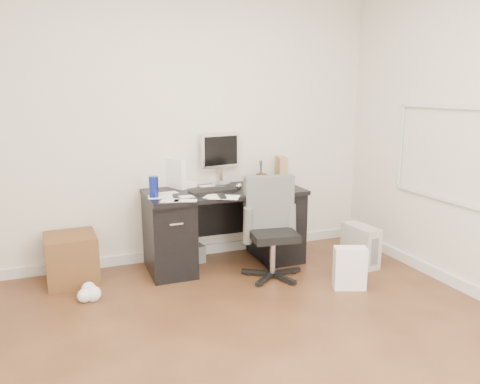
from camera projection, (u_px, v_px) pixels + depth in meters
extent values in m
plane|color=#452416|center=(265.00, 355.00, 3.04)|extent=(4.00, 4.00, 0.00)
cube|color=silver|center=(183.00, 125.00, 4.58)|extent=(4.00, 0.02, 2.70)
cube|color=silver|center=(187.00, 252.00, 4.84)|extent=(4.00, 0.03, 0.10)
cube|color=black|center=(224.00, 192.00, 4.49)|extent=(1.50, 0.70, 0.04)
cube|color=black|center=(169.00, 235.00, 4.38)|extent=(0.40, 0.60, 0.71)
cube|color=black|center=(275.00, 224.00, 4.77)|extent=(0.40, 0.60, 0.71)
cube|color=black|center=(214.00, 211.00, 4.85)|extent=(0.70, 0.03, 0.51)
cube|color=black|center=(213.00, 191.00, 4.38)|extent=(0.46, 0.21, 0.03)
sphere|color=#BDBDC2|center=(239.00, 186.00, 4.51)|extent=(0.06, 0.06, 0.06)
cylinder|color=#152496|center=(154.00, 187.00, 4.16)|extent=(0.11, 0.11, 0.19)
cube|color=white|center=(176.00, 174.00, 4.55)|extent=(0.20, 0.27, 0.29)
cube|color=#936847|center=(281.00, 169.00, 4.86)|extent=(0.16, 0.24, 0.26)
cube|color=gold|center=(268.00, 188.00, 4.47)|extent=(0.21, 0.26, 0.05)
cube|color=#B4B0A3|center=(360.00, 245.00, 4.58)|extent=(0.22, 0.41, 0.40)
cube|color=white|center=(350.00, 268.00, 4.03)|extent=(0.32, 0.28, 0.37)
cube|color=#4F3317|center=(71.00, 258.00, 4.18)|extent=(0.46, 0.46, 0.43)
cube|color=slate|center=(187.00, 254.00, 4.68)|extent=(0.34, 0.30, 0.17)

